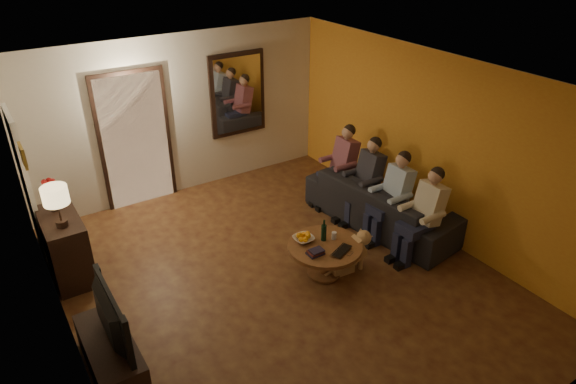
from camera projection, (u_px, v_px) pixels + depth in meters
floor at (281, 279)px, 6.63m from camera, size 5.00×6.00×0.01m
ceiling at (279, 81)px, 5.40m from camera, size 5.00×6.00×0.01m
back_wall at (182, 116)px, 8.24m from camera, size 5.00×0.02×2.60m
front_wall at (494, 351)px, 3.79m from camera, size 5.00×0.02×2.60m
left_wall at (55, 258)px, 4.83m from camera, size 0.02×6.00×2.60m
right_wall at (431, 145)px, 7.20m from camera, size 0.02×6.00×2.60m
orange_accent at (431, 145)px, 7.20m from camera, size 0.01×6.00×2.60m
kitchen_doorway at (135, 141)px, 7.96m from camera, size 1.00×0.06×2.10m
door_trim at (136, 141)px, 7.95m from camera, size 1.12×0.04×2.22m
fridge_glimpse at (152, 146)px, 8.15m from camera, size 0.45×0.03×1.70m
mirror_frame at (238, 94)px, 8.59m from camera, size 1.00×0.05×1.40m
mirror_glass at (238, 95)px, 8.56m from camera, size 0.86×0.02×1.26m
white_door at (27, 187)px, 6.68m from camera, size 0.06×0.85×2.04m
framed_art at (23, 156)px, 5.54m from camera, size 0.03×0.28×0.24m
art_canvas at (24, 155)px, 5.55m from camera, size 0.01×0.22×0.18m
dresser at (66, 247)px, 6.51m from camera, size 0.45×0.97×0.86m
table_lamp at (58, 206)px, 6.01m from camera, size 0.30×0.30×0.54m
flower_vase at (51, 195)px, 6.36m from camera, size 0.14×0.14×0.44m
tv_stand at (111, 355)px, 5.23m from camera, size 0.45×1.15×0.38m
tv at (103, 318)px, 5.00m from camera, size 1.03×0.13×0.59m
sofa at (383, 203)px, 7.66m from camera, size 2.53×1.27×0.71m
person_a at (425, 217)px, 6.83m from camera, size 0.60×0.40×1.20m
person_b at (394, 199)px, 7.27m from camera, size 0.60×0.40×1.20m
person_c at (366, 182)px, 7.71m from camera, size 0.60×0.40×1.20m
person_d at (341, 168)px, 8.16m from camera, size 0.60×0.40×1.20m
dog at (349, 252)px, 6.67m from camera, size 0.58×0.29×0.56m
coffee_table at (324, 259)px, 6.62m from camera, size 1.05×1.05×0.45m
bowl at (304, 239)px, 6.58m from camera, size 0.26×0.26×0.06m
oranges at (304, 234)px, 6.55m from camera, size 0.20×0.20×0.08m
wine_bottle at (324, 230)px, 6.54m from camera, size 0.07×0.07×0.31m
wine_glass at (334, 236)px, 6.61m from camera, size 0.06×0.06×0.10m
book_stack at (315, 252)px, 6.32m from camera, size 0.20×0.15×0.07m
laptop at (345, 252)px, 6.35m from camera, size 0.39×0.32×0.03m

